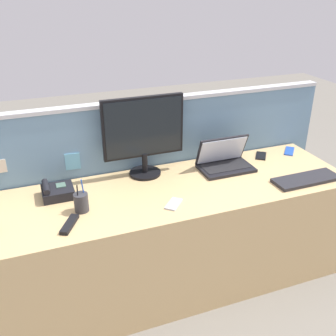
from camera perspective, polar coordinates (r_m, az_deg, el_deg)
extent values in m
plane|color=slate|center=(2.80, 0.38, -15.96)|extent=(10.00, 10.00, 0.00)
cube|color=tan|center=(2.58, 0.40, -10.05)|extent=(2.29, 0.69, 0.71)
cube|color=#6084A3|center=(2.77, -2.45, -1.97)|extent=(2.56, 0.06, 1.15)
cube|color=#B7BAC1|center=(2.54, -2.70, 9.80)|extent=(2.56, 0.07, 0.02)
cube|color=#66ADD1|center=(2.53, -13.68, 0.93)|extent=(0.09, 0.01, 0.11)
cylinder|color=black|center=(2.56, -3.34, -0.71)|extent=(0.20, 0.20, 0.02)
cylinder|color=black|center=(2.53, -3.39, 0.74)|extent=(0.04, 0.04, 0.13)
cube|color=black|center=(2.45, -3.62, 5.96)|extent=(0.52, 0.03, 0.39)
cube|color=black|center=(2.44, -3.51, 5.84)|extent=(0.49, 0.01, 0.36)
cube|color=black|center=(2.64, 8.42, -0.03)|extent=(0.35, 0.22, 0.02)
cube|color=black|center=(2.65, 8.33, 0.27)|extent=(0.31, 0.15, 0.00)
cube|color=black|center=(2.66, 7.82, 2.70)|extent=(0.35, 0.09, 0.20)
cube|color=silver|center=(2.65, 7.90, 2.57)|extent=(0.33, 0.07, 0.18)
cube|color=black|center=(2.38, -15.70, -3.39)|extent=(0.18, 0.17, 0.06)
cube|color=#4C6B5B|center=(2.39, -15.31, -2.43)|extent=(0.05, 0.06, 0.01)
cylinder|color=black|center=(2.36, -17.34, -2.64)|extent=(0.04, 0.15, 0.04)
cube|color=#232328|center=(2.62, 19.45, -1.55)|extent=(0.44, 0.16, 0.02)
cylinder|color=#333338|center=(2.20, -12.49, -4.91)|extent=(0.08, 0.08, 0.11)
cylinder|color=blue|center=(2.18, -12.20, -3.29)|extent=(0.02, 0.01, 0.14)
cylinder|color=black|center=(2.16, -12.99, -3.93)|extent=(0.01, 0.02, 0.12)
cube|color=#B7BAC1|center=(2.23, 0.83, -5.23)|extent=(0.13, 0.14, 0.01)
cube|color=blue|center=(3.03, 17.22, 2.37)|extent=(0.15, 0.16, 0.01)
cube|color=black|center=(2.89, 13.36, 1.75)|extent=(0.13, 0.15, 0.01)
cube|color=black|center=(2.11, -14.11, -7.92)|extent=(0.12, 0.17, 0.02)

